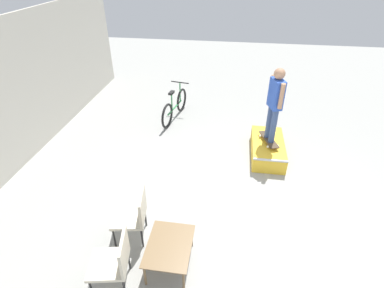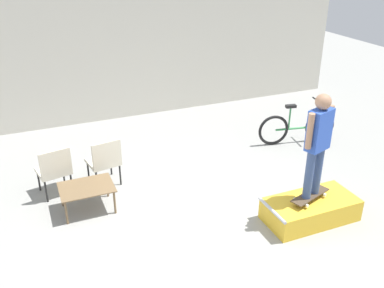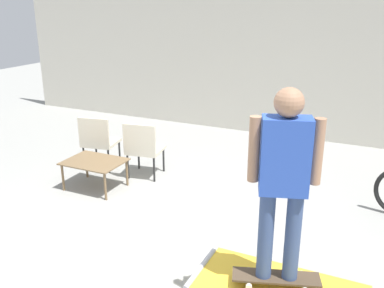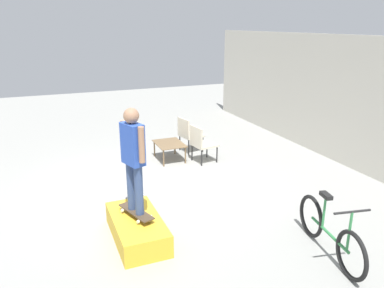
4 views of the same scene
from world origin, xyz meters
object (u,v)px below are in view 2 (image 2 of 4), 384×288
at_px(person_skater, 318,139).
at_px(coffee_table, 87,189).
at_px(bicycle, 297,127).
at_px(skateboard_on_ramp, 310,195).
at_px(skate_ramp_box, 310,209).
at_px(patio_chair_right, 104,160).
at_px(patio_chair_left, 54,169).

bearing_deg(person_skater, coffee_table, 134.46).
height_order(coffee_table, bicycle, bicycle).
bearing_deg(skateboard_on_ramp, person_skater, 0.00).
distance_m(coffee_table, bicycle, 4.74).
relative_size(skate_ramp_box, skateboard_on_ramp, 1.91).
bearing_deg(skateboard_on_ramp, patio_chair_right, 121.51).
bearing_deg(patio_chair_right, coffee_table, 46.91).
distance_m(skateboard_on_ramp, patio_chair_right, 3.54).
distance_m(skateboard_on_ramp, coffee_table, 3.54).
distance_m(patio_chair_left, patio_chair_right, 0.86).
bearing_deg(bicycle, skate_ramp_box, -110.19).
xyz_separation_m(person_skater, patio_chair_left, (-3.56, 2.28, -0.90)).
relative_size(person_skater, patio_chair_right, 1.80).
xyz_separation_m(skateboard_on_ramp, patio_chair_left, (-3.56, 2.28, 0.07)).
bearing_deg(patio_chair_right, patio_chair_left, -9.29).
bearing_deg(person_skater, patio_chair_left, 129.01).
relative_size(skate_ramp_box, patio_chair_right, 1.62).
xyz_separation_m(person_skater, coffee_table, (-3.15, 1.62, -1.03)).
distance_m(person_skater, patio_chair_right, 3.65).
height_order(skate_ramp_box, person_skater, person_skater).
bearing_deg(person_skater, skate_ramp_box, -33.70).
relative_size(person_skater, bicycle, 0.95).
distance_m(skate_ramp_box, person_skater, 1.23).
bearing_deg(person_skater, bicycle, 40.18).
bearing_deg(bicycle, patio_chair_right, -166.79).
height_order(skate_ramp_box, bicycle, bicycle).
relative_size(skate_ramp_box, person_skater, 0.90).
relative_size(patio_chair_right, bicycle, 0.53).
bearing_deg(coffee_table, patio_chair_left, 121.85).
height_order(skateboard_on_ramp, patio_chair_right, patio_chair_right).
xyz_separation_m(person_skater, bicycle, (1.51, 2.47, -1.05)).
bearing_deg(bicycle, person_skater, -110.82).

